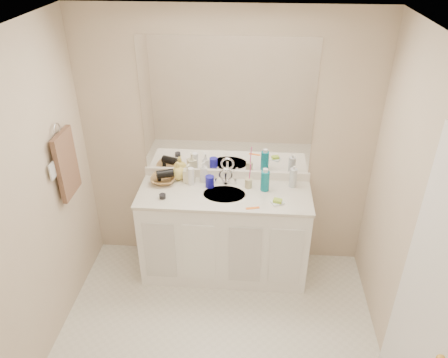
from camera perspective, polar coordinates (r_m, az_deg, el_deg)
ceiling at (r=2.26m, az=-1.96°, el=17.11°), size 2.60×2.60×0.02m
wall_back at (r=3.90m, az=0.36°, el=4.33°), size 2.60×0.02×2.40m
wall_left at (r=3.18m, az=-25.63°, el=-5.71°), size 0.02×2.60×2.40m
wall_right at (r=2.98m, az=24.47°, el=-8.05°), size 0.02×2.60×2.40m
vanity_cabinet at (r=4.08m, az=0.05°, el=-7.21°), size 1.50×0.55×0.85m
countertop at (r=3.82m, az=0.06°, el=-2.00°), size 1.52×0.57×0.03m
backsplash at (r=4.02m, az=0.34°, el=0.66°), size 1.52×0.03×0.08m
sink_basin at (r=3.80m, az=0.03°, el=-2.13°), size 0.37×0.37×0.02m
faucet at (r=3.92m, az=0.23°, el=0.12°), size 0.02×0.02×0.11m
mirror at (r=3.75m, az=0.37°, el=9.23°), size 1.48×0.01×1.20m
blue_mug at (r=3.88m, az=-1.87°, el=-0.34°), size 0.08×0.08×0.11m
tan_cup at (r=3.88m, az=3.21°, el=-0.53°), size 0.07×0.07×0.09m
toothbrush at (r=3.82m, az=3.41°, el=0.82°), size 0.02×0.04×0.19m
mouthwash_bottle at (r=3.83m, az=5.38°, el=-0.26°), size 0.09×0.09×0.18m
clear_pump_bottle at (r=3.91m, az=9.02°, el=0.16°), size 0.07×0.07×0.18m
soap_dish at (r=3.70m, az=6.99°, el=-3.07°), size 0.12×0.11×0.01m
green_soap at (r=3.69m, az=7.01°, el=-2.83°), size 0.08×0.07×0.03m
orange_comb at (r=3.62m, az=3.76°, el=-3.80°), size 0.12×0.05×0.00m
dark_jar at (r=3.77m, az=-8.04°, el=-2.25°), size 0.06×0.06×0.04m
extra_white_bottle at (r=3.90m, az=-4.32°, el=0.35°), size 0.06×0.06×0.17m
soap_bottle_white at (r=3.94m, az=-2.64°, el=0.96°), size 0.10×0.10×0.20m
soap_bottle_cream at (r=3.94m, az=-4.62°, el=0.74°), size 0.11×0.11×0.18m
soap_bottle_yellow at (r=4.00m, az=-6.02°, el=1.08°), size 0.17×0.17×0.17m
wicker_basket at (r=3.99m, az=-7.93°, el=-0.08°), size 0.24×0.24×0.06m
hair_dryer at (r=3.96m, az=-7.71°, el=0.68°), size 0.17×0.12×0.08m
towel_ring at (r=3.60m, az=-20.99°, el=6.02°), size 0.01×0.11×0.11m
hand_towel at (r=3.71m, az=-19.87°, el=1.83°), size 0.04×0.32×0.55m
switch_plate at (r=3.54m, az=-21.50°, el=0.98°), size 0.01×0.08×0.13m
door at (r=2.89m, az=25.13°, el=-14.85°), size 0.02×0.82×2.00m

